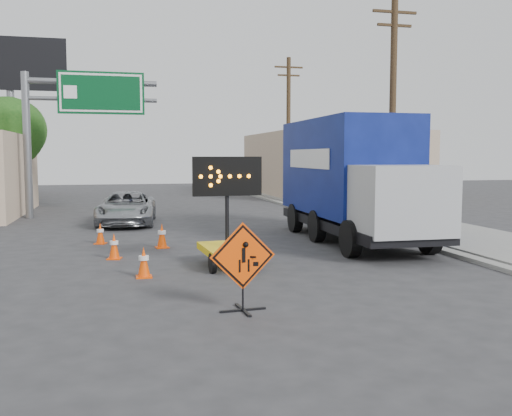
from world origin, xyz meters
name	(u,v)px	position (x,y,z in m)	size (l,w,h in m)	color
ground	(248,309)	(0.00, 0.00, 0.00)	(100.00, 100.00, 0.00)	#2D2D30
curb_right	(326,216)	(7.20, 15.00, 0.06)	(0.40, 60.00, 0.12)	gray
sidewalk_right	(371,215)	(9.50, 15.00, 0.07)	(4.00, 60.00, 0.15)	gray
building_right_far	(329,164)	(13.00, 30.00, 2.30)	(10.00, 14.00, 4.60)	tan
highway_gantry	(73,110)	(-4.43, 17.96, 5.07)	(6.18, 0.38, 6.90)	slate
billboard	(12,80)	(-8.35, 25.87, 7.35)	(6.10, 0.54, 9.85)	slate
utility_pole_near	(393,110)	(8.00, 10.00, 4.68)	(1.80, 0.26, 9.00)	#44311D
utility_pole_far	(288,128)	(8.00, 24.00, 4.68)	(1.80, 0.26, 9.00)	#44311D
tree_left_near	(8,132)	(-8.00, 22.00, 4.16)	(3.71, 3.71, 6.03)	#44311D
tree_left_far	(15,130)	(-9.00, 30.00, 4.60)	(4.10, 4.10, 6.66)	#44311D
construction_sign	(243,264)	(-0.13, -0.13, 0.89)	(1.28, 0.91, 1.69)	black
arrow_board	(227,242)	(0.38, 4.19, 0.65)	(1.84, 2.12, 2.91)	yellow
pickup_truck	(127,208)	(-2.07, 14.46, 0.70)	(2.32, 5.02, 1.40)	#A1A3A8
box_truck	(352,186)	(5.40, 7.73, 1.90)	(2.95, 8.86, 4.19)	black
cone_a	(144,262)	(-1.82, 3.37, 0.37)	(0.38, 0.38, 0.75)	#F74705
cone_b	(114,246)	(-2.54, 6.07, 0.37)	(0.45, 0.45, 0.74)	#F74705
cone_c	(162,236)	(-1.07, 7.75, 0.39)	(0.45, 0.45, 0.79)	#F74705
cone_d	(100,233)	(-3.01, 9.07, 0.35)	(0.45, 0.45, 0.70)	#F74705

